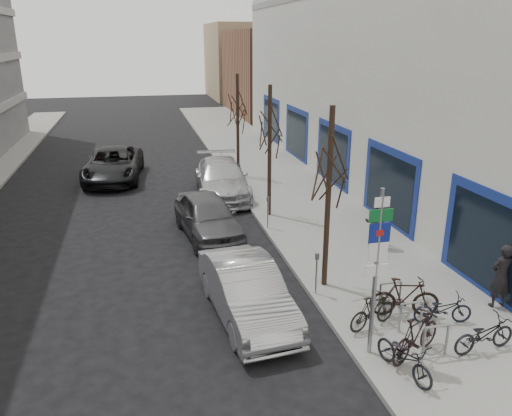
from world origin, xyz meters
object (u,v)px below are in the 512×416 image
bike_near_right (416,335)px  parked_car_mid (208,216)px  tree_mid (270,121)px  parked_car_front (247,291)px  tree_near (330,156)px  parked_car_back (222,179)px  bike_near_left (405,354)px  bike_mid_inner (373,311)px  pedestrian_far (377,223)px  highway_sign_pole (377,264)px  bike_far_inner (405,297)px  lane_car (113,164)px  bike_far_curb (485,332)px  bike_rack (411,313)px  meter_front (317,270)px  pedestrian_near (501,276)px  bike_mid_curb (443,307)px  meter_back (239,174)px  meter_mid (268,209)px  tree_far (237,102)px

bike_near_right → parked_car_mid: parked_car_mid is taller
tree_mid → parked_car_front: size_ratio=1.17×
tree_near → parked_car_back: (-1.40, 10.09, -3.26)m
parked_car_front → bike_near_left: bearing=-56.1°
bike_mid_inner → pedestrian_far: 5.49m
highway_sign_pole → parked_car_mid: 9.08m
bike_far_inner → parked_car_mid: parked_car_mid is taller
lane_car → bike_far_curb: bearing=-58.6°
bike_rack → bike_far_inner: 0.73m
meter_front → parked_car_back: bearing=95.1°
bike_mid_inner → tree_near: bearing=-11.5°
bike_near_right → parked_car_mid: bearing=-5.5°
bike_rack → pedestrian_near: pedestrian_near is taller
bike_near_left → bike_far_curb: (2.27, 0.35, 0.00)m
bike_rack → lane_car: 18.87m
bike_mid_curb → pedestrian_near: (1.99, 0.41, 0.46)m
meter_back → parked_car_mid: 5.95m
bike_mid_curb → parked_car_mid: bearing=44.1°
bike_mid_curb → parked_car_mid: (-5.01, 7.78, 0.19)m
tree_near → bike_near_right: tree_near is taller
bike_rack → tree_mid: tree_mid is taller
highway_sign_pole → bike_far_inner: highway_sign_pole is taller
meter_front → parked_car_front: 2.24m
parked_car_back → lane_car: bearing=144.5°
tree_mid → meter_mid: 3.55m
tree_mid → tree_far: bearing=90.0°
meter_back → bike_far_curb: size_ratio=0.76×
tree_near → meter_front: size_ratio=4.33×
meter_front → bike_mid_curb: 3.49m
highway_sign_pole → tree_near: size_ratio=0.76×
meter_mid → parked_car_front: (-2.17, -6.03, -0.14)m
meter_mid → bike_mid_inner: bearing=-84.0°
tree_mid → bike_mid_inner: 9.67m
meter_mid → bike_far_inner: 7.44m
bike_mid_inner → lane_car: 18.18m
parked_car_back → highway_sign_pole: bearing=-81.0°
bike_near_right → pedestrian_near: bearing=-92.8°
bike_mid_curb → bike_mid_inner: size_ratio=0.99×
tree_far → bike_near_left: (0.17, -17.43, -3.44)m
meter_back → bike_near_right: bearing=-85.2°
pedestrian_near → bike_mid_inner: bearing=3.5°
meter_back → pedestrian_far: size_ratio=0.72×
highway_sign_pole → parked_car_mid: bearing=106.9°
meter_front → bike_near_right: (1.20, -3.39, -0.21)m
meter_mid → pedestrian_near: bearing=-57.6°
bike_near_right → pedestrian_far: 6.60m
tree_near → lane_car: bearing=114.5°
bike_far_inner → highway_sign_pole: bearing=144.3°
bike_near_left → parked_car_mid: size_ratio=0.35×
parked_car_mid → bike_far_inner: bearing=-66.9°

